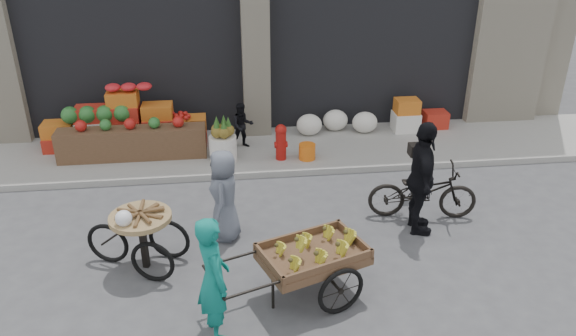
{
  "coord_description": "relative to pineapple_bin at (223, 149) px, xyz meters",
  "views": [
    {
      "loc": [
        -0.68,
        -6.22,
        4.7
      ],
      "look_at": [
        0.2,
        1.13,
        1.1
      ],
      "focal_mm": 35.0,
      "sensor_mm": 36.0,
      "label": 1
    }
  ],
  "objects": [
    {
      "name": "ground",
      "position": [
        0.75,
        -3.6,
        -0.37
      ],
      "size": [
        80.0,
        80.0,
        0.0
      ],
      "primitive_type": "plane",
      "color": "#424244",
      "rests_on": "ground"
    },
    {
      "name": "sidewalk",
      "position": [
        0.75,
        0.5,
        -0.31
      ],
      "size": [
        18.0,
        2.2,
        0.12
      ],
      "primitive_type": "cube",
      "color": "gray",
      "rests_on": "ground"
    },
    {
      "name": "fruit_display",
      "position": [
        -1.73,
        0.78,
        0.3
      ],
      "size": [
        3.1,
        1.12,
        1.24
      ],
      "color": "#B02518",
      "rests_on": "sidewalk"
    },
    {
      "name": "pineapple_bin",
      "position": [
        0.0,
        0.0,
        0.0
      ],
      "size": [
        0.52,
        0.52,
        0.5
      ],
      "primitive_type": "cylinder",
      "color": "silver",
      "rests_on": "sidewalk"
    },
    {
      "name": "fire_hydrant",
      "position": [
        1.1,
        -0.05,
        0.13
      ],
      "size": [
        0.22,
        0.22,
        0.71
      ],
      "color": "#A5140F",
      "rests_on": "sidewalk"
    },
    {
      "name": "orange_bucket",
      "position": [
        1.6,
        -0.1,
        -0.1
      ],
      "size": [
        0.32,
        0.32,
        0.3
      ],
      "primitive_type": "cylinder",
      "color": "orange",
      "rests_on": "sidewalk"
    },
    {
      "name": "right_bay_goods",
      "position": [
        3.36,
        1.1,
        0.04
      ],
      "size": [
        3.35,
        0.6,
        0.7
      ],
      "color": "silver",
      "rests_on": "sidewalk"
    },
    {
      "name": "seated_person",
      "position": [
        0.4,
        0.6,
        0.21
      ],
      "size": [
        0.51,
        0.43,
        0.93
      ],
      "primitive_type": "imported",
      "rotation": [
        0.0,
        0.0,
        0.17
      ],
      "color": "black",
      "rests_on": "sidewalk"
    },
    {
      "name": "banana_cart",
      "position": [
        1.04,
        -4.04,
        0.29
      ],
      "size": [
        2.34,
        1.55,
        0.91
      ],
      "rotation": [
        0.0,
        0.0,
        0.36
      ],
      "color": "brown",
      "rests_on": "ground"
    },
    {
      "name": "vendor_woman",
      "position": [
        -0.16,
        -4.59,
        0.42
      ],
      "size": [
        0.53,
        0.66,
        1.59
      ],
      "primitive_type": "imported",
      "rotation": [
        0.0,
        0.0,
        1.87
      ],
      "color": "#0F7568",
      "rests_on": "ground"
    },
    {
      "name": "tricycle_cart",
      "position": [
        -1.14,
        -3.13,
        0.2
      ],
      "size": [
        1.45,
        1.07,
        0.95
      ],
      "rotation": [
        0.0,
        0.0,
        -0.33
      ],
      "color": "#9E7F51",
      "rests_on": "ground"
    },
    {
      "name": "vendor_grey",
      "position": [
        -0.0,
        -2.49,
        0.34
      ],
      "size": [
        0.55,
        0.75,
        1.43
      ],
      "primitive_type": "imported",
      "rotation": [
        0.0,
        0.0,
        -1.71
      ],
      "color": "slate",
      "rests_on": "ground"
    },
    {
      "name": "bicycle",
      "position": [
        3.14,
        -2.26,
        0.08
      ],
      "size": [
        1.79,
        0.87,
        0.9
      ],
      "primitive_type": "imported",
      "rotation": [
        0.0,
        0.0,
        1.41
      ],
      "color": "black",
      "rests_on": "ground"
    },
    {
      "name": "cyclist",
      "position": [
        2.94,
        -2.66,
        0.53
      ],
      "size": [
        0.6,
        1.11,
        1.79
      ],
      "primitive_type": "imported",
      "rotation": [
        0.0,
        0.0,
        1.41
      ],
      "color": "black",
      "rests_on": "ground"
    }
  ]
}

